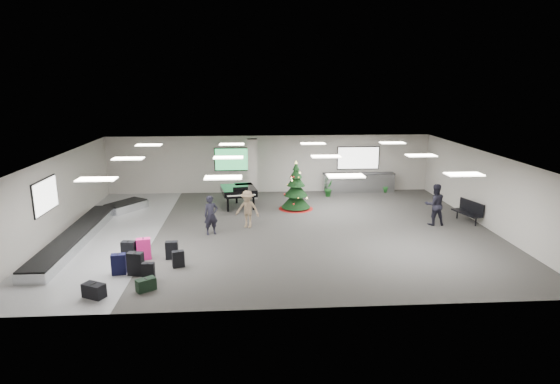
{
  "coord_description": "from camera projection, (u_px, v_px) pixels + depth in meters",
  "views": [
    {
      "loc": [
        -1.14,
        -18.86,
        6.21
      ],
      "look_at": [
        0.17,
        1.0,
        1.42
      ],
      "focal_mm": 30.0,
      "sensor_mm": 36.0,
      "label": 1
    }
  ],
  "objects": [
    {
      "name": "ground",
      "position": [
        278.0,
        230.0,
        19.82
      ],
      "size": [
        18.0,
        18.0,
        0.0
      ],
      "primitive_type": "plane",
      "color": "#32312E",
      "rests_on": "ground"
    },
    {
      "name": "suitcase_1",
      "position": [
        148.0,
        272.0,
        14.8
      ],
      "size": [
        0.39,
        0.21,
        0.61
      ],
      "rotation": [
        0.0,
        0.0,
        -0.03
      ],
      "color": "black",
      "rests_on": "ground"
    },
    {
      "name": "traveler_a",
      "position": [
        211.0,
        215.0,
        19.13
      ],
      "size": [
        0.7,
        0.59,
        1.63
      ],
      "primitive_type": "imported",
      "rotation": [
        0.0,
        0.0,
        0.4
      ],
      "color": "black",
      "rests_on": "ground"
    },
    {
      "name": "suitcase_7",
      "position": [
        178.0,
        259.0,
        15.86
      ],
      "size": [
        0.44,
        0.33,
        0.6
      ],
      "rotation": [
        0.0,
        0.0,
        0.33
      ],
      "color": "black",
      "rests_on": "ground"
    },
    {
      "name": "traveler_bench",
      "position": [
        435.0,
        205.0,
        20.36
      ],
      "size": [
        0.9,
        0.7,
        1.83
      ],
      "primitive_type": "imported",
      "rotation": [
        0.0,
        0.0,
        3.15
      ],
      "color": "black",
      "rests_on": "ground"
    },
    {
      "name": "grand_piano",
      "position": [
        239.0,
        191.0,
        23.21
      ],
      "size": [
        1.91,
        2.3,
        1.18
      ],
      "rotation": [
        0.0,
        0.0,
        0.17
      ],
      "color": "black",
      "rests_on": "ground"
    },
    {
      "name": "suitcase_8",
      "position": [
        129.0,
        251.0,
        16.46
      ],
      "size": [
        0.5,
        0.33,
        0.72
      ],
      "rotation": [
        0.0,
        0.0,
        -0.13
      ],
      "color": "black",
      "rests_on": "ground"
    },
    {
      "name": "suitcase_3",
      "position": [
        172.0,
        250.0,
        16.58
      ],
      "size": [
        0.44,
        0.25,
        0.67
      ],
      "rotation": [
        0.0,
        0.0,
        0.03
      ],
      "color": "black",
      "rests_on": "ground"
    },
    {
      "name": "black_duffel",
      "position": [
        94.0,
        291.0,
        13.66
      ],
      "size": [
        0.74,
        0.61,
        0.45
      ],
      "rotation": [
        0.0,
        0.0,
        -0.48
      ],
      "color": "black",
      "rests_on": "ground"
    },
    {
      "name": "green_duffel",
      "position": [
        146.0,
        285.0,
        14.11
      ],
      "size": [
        0.63,
        0.57,
        0.4
      ],
      "rotation": [
        0.0,
        0.0,
        0.62
      ],
      "color": "black",
      "rests_on": "ground"
    },
    {
      "name": "service_counter",
      "position": [
        358.0,
        182.0,
        26.47
      ],
      "size": [
        4.05,
        0.65,
        1.08
      ],
      "color": "silver",
      "rests_on": "ground"
    },
    {
      "name": "suitcase_0",
      "position": [
        136.0,
        264.0,
        15.2
      ],
      "size": [
        0.54,
        0.37,
        0.79
      ],
      "rotation": [
        0.0,
        0.0,
        -0.21
      ],
      "color": "black",
      "rests_on": "ground"
    },
    {
      "name": "room_envelope",
      "position": [
        268.0,
        173.0,
        19.9
      ],
      "size": [
        18.02,
        14.02,
        3.21
      ],
      "color": "#B7B0A7",
      "rests_on": "ground"
    },
    {
      "name": "traveler_b",
      "position": [
        247.0,
        209.0,
        20.02
      ],
      "size": [
        1.19,
        0.93,
        1.62
      ],
      "primitive_type": "imported",
      "rotation": [
        0.0,
        0.0,
        -0.35
      ],
      "color": "#907559",
      "rests_on": "ground"
    },
    {
      "name": "navy_suitcase",
      "position": [
        119.0,
        264.0,
        15.26
      ],
      "size": [
        0.48,
        0.32,
        0.72
      ],
      "rotation": [
        0.0,
        0.0,
        0.13
      ],
      "color": "black",
      "rests_on": "ground"
    },
    {
      "name": "baggage_carousel",
      "position": [
        87.0,
        230.0,
        19.19
      ],
      "size": [
        2.28,
        9.71,
        0.43
      ],
      "color": "silver",
      "rests_on": "ground"
    },
    {
      "name": "potted_plant_left",
      "position": [
        329.0,
        188.0,
        25.47
      ],
      "size": [
        0.61,
        0.62,
        0.88
      ],
      "primitive_type": "imported",
      "rotation": [
        0.0,
        0.0,
        0.9
      ],
      "color": "#143F16",
      "rests_on": "ground"
    },
    {
      "name": "potted_plant_right",
      "position": [
        385.0,
        185.0,
        26.45
      ],
      "size": [
        0.64,
        0.64,
        0.84
      ],
      "primitive_type": "imported",
      "rotation": [
        0.0,
        0.0,
        2.08
      ],
      "color": "#143F16",
      "rests_on": "ground"
    },
    {
      "name": "christmas_tree",
      "position": [
        296.0,
        192.0,
        22.93
      ],
      "size": [
        1.7,
        1.7,
        2.43
      ],
      "color": "maroon",
      "rests_on": "ground"
    },
    {
      "name": "bench",
      "position": [
        469.0,
        210.0,
        20.82
      ],
      "size": [
        0.88,
        1.59,
        0.96
      ],
      "rotation": [
        0.0,
        0.0,
        0.25
      ],
      "color": "black",
      "rests_on": "ground"
    },
    {
      "name": "pink_suitcase",
      "position": [
        144.0,
        249.0,
        16.54
      ],
      "size": [
        0.54,
        0.38,
        0.79
      ],
      "rotation": [
        0.0,
        0.0,
        0.24
      ],
      "color": "#F11F7F",
      "rests_on": "ground"
    }
  ]
}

